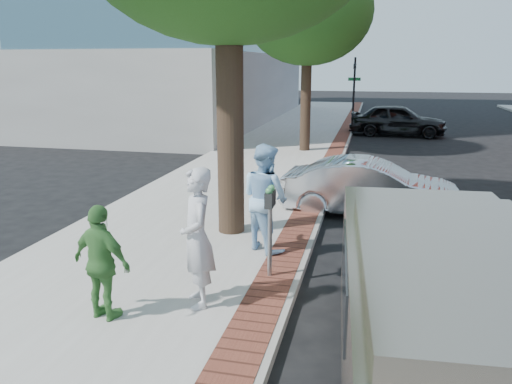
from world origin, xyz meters
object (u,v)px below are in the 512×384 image
(bg_car, at_px, (398,120))
(van, at_px, (446,313))
(parking_meter, at_px, (270,213))
(person_gray, at_px, (197,238))
(sedan_silver, at_px, (370,188))
(person_green, at_px, (102,263))
(person_officer, at_px, (265,197))

(bg_car, distance_m, van, 20.64)
(parking_meter, distance_m, van, 3.35)
(parking_meter, xyz_separation_m, bg_car, (2.63, 18.19, -0.43))
(person_gray, height_order, bg_car, person_gray)
(sedan_silver, height_order, van, van)
(sedan_silver, bearing_deg, van, -169.28)
(person_green, relative_size, van, 0.30)
(bg_car, bearing_deg, sedan_silver, 179.07)
(person_green, bearing_deg, person_officer, -101.99)
(bg_car, bearing_deg, person_green, 171.11)
(person_green, bearing_deg, parking_meter, -120.65)
(person_gray, xyz_separation_m, van, (3.06, -1.30, -0.09))
(person_gray, xyz_separation_m, person_officer, (0.44, 2.33, -0.01))
(person_gray, xyz_separation_m, person_green, (-1.07, -0.67, -0.20))
(person_gray, relative_size, person_green, 1.26)
(person_gray, distance_m, bg_car, 19.64)
(person_officer, distance_m, bg_car, 17.27)
(bg_car, bearing_deg, parking_meter, 175.50)
(parking_meter, height_order, bg_car, parking_meter)
(person_officer, bearing_deg, van, 163.51)
(van, bearing_deg, person_green, 167.39)
(parking_meter, distance_m, person_officer, 1.23)
(person_green, height_order, bg_car, person_green)
(bg_car, height_order, van, van)
(person_gray, relative_size, sedan_silver, 0.49)
(person_green, relative_size, sedan_silver, 0.39)
(parking_meter, height_order, person_officer, person_officer)
(person_officer, bearing_deg, parking_meter, 143.60)
(person_gray, height_order, person_green, person_gray)
(parking_meter, xyz_separation_m, person_gray, (-0.78, -1.15, -0.08))
(person_gray, relative_size, person_officer, 1.01)
(person_officer, height_order, bg_car, person_officer)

